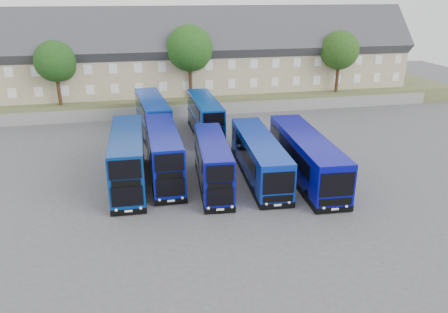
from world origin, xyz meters
TOP-DOWN VIEW (x-y plane):
  - ground at (0.00, 0.00)m, footprint 120.00×120.00m
  - retaining_wall at (0.00, 24.00)m, footprint 70.00×0.40m
  - earth_bank at (0.00, 34.00)m, footprint 80.00×20.00m
  - terrace_row at (3.00, 30.00)m, footprint 60.00×10.40m
  - dd_front_left at (-6.12, 4.04)m, footprint 2.81×11.15m
  - dd_front_mid at (-3.18, 4.85)m, footprint 2.51×10.72m
  - dd_front_right at (0.53, 2.30)m, footprint 3.03×10.00m
  - dd_rear_left at (-3.43, 15.97)m, footprint 3.37×11.16m
  - dd_rear_right at (2.12, 15.34)m, footprint 2.45×10.55m
  - coach_east_a at (4.75, 3.50)m, footprint 3.42×12.78m
  - coach_east_b at (8.56, 2.49)m, footprint 3.60×13.63m
  - tree_west at (-13.85, 25.10)m, footprint 4.80×4.80m
  - tree_mid at (2.15, 25.60)m, footprint 5.76×5.76m
  - tree_east at (22.15, 25.10)m, footprint 5.12×5.12m
  - tree_far at (28.15, 32.10)m, footprint 5.44×5.44m

SIDE VIEW (x-z plane):
  - ground at x=0.00m, z-range 0.00..0.00m
  - retaining_wall at x=0.00m, z-range 0.00..1.50m
  - earth_bank at x=0.00m, z-range 0.00..2.00m
  - coach_east_a at x=4.75m, z-range -0.03..3.42m
  - coach_east_b at x=8.56m, z-range -0.03..3.66m
  - dd_front_right at x=0.53m, z-range -0.04..3.87m
  - dd_rear_right at x=2.12m, z-range -0.04..4.15m
  - dd_front_mid at x=-3.18m, z-range -0.04..4.21m
  - dd_rear_left at x=-3.43m, z-range -0.04..4.33m
  - dd_front_left at x=-6.12m, z-range -0.04..4.37m
  - terrace_row at x=3.00m, z-range 1.00..12.20m
  - tree_west at x=-13.85m, z-range 3.23..10.88m
  - tree_east at x=22.15m, z-range 3.31..11.47m
  - tree_far at x=28.15m, z-range 3.39..12.06m
  - tree_mid at x=2.15m, z-range 3.48..12.66m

